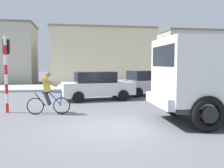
{
  "coord_description": "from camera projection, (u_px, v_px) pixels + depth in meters",
  "views": [
    {
      "loc": [
        -1.21,
        -7.61,
        2.03
      ],
      "look_at": [
        0.5,
        2.5,
        1.2
      ],
      "focal_mm": 39.73,
      "sensor_mm": 36.0,
      "label": 1
    }
  ],
  "objects": [
    {
      "name": "sidewalk_far",
      "position": [
        85.0,
        87.0,
        21.03
      ],
      "size": [
        80.0,
        5.0,
        0.16
      ],
      "primitive_type": "cube",
      "color": "#ADADA8",
      "rests_on": "ground"
    },
    {
      "name": "traffic_light_pole",
      "position": [
        6.0,
        63.0,
        10.26
      ],
      "size": [
        0.24,
        0.43,
        3.2
      ],
      "color": "red",
      "rests_on": "ground"
    },
    {
      "name": "building_corner_right",
      "position": [
        191.0,
        57.0,
        30.03
      ],
      "size": [
        8.43,
        6.85,
        5.82
      ],
      "color": "#B2AD9E",
      "rests_on": "ground"
    },
    {
      "name": "ground_plane",
      "position": [
        110.0,
        128.0,
        7.85
      ],
      "size": [
        120.0,
        120.0,
        0.0
      ],
      "primitive_type": "plane",
      "color": "slate"
    },
    {
      "name": "car_far_side",
      "position": [
        97.0,
        85.0,
        14.05
      ],
      "size": [
        4.17,
        2.23,
        1.6
      ],
      "color": "white",
      "rests_on": "ground"
    },
    {
      "name": "car_white_mid",
      "position": [
        148.0,
        83.0,
        16.23
      ],
      "size": [
        4.3,
        2.64,
        1.6
      ],
      "color": "#B7B7BC",
      "rests_on": "ground"
    },
    {
      "name": "cyclist",
      "position": [
        48.0,
        93.0,
        9.96
      ],
      "size": [
        1.73,
        0.5,
        1.72
      ],
      "color": "black",
      "rests_on": "ground"
    },
    {
      "name": "building_mid_block",
      "position": [
        101.0,
        56.0,
        26.45
      ],
      "size": [
        10.56,
        5.82,
        5.71
      ],
      "color": "beige",
      "rests_on": "ground"
    }
  ]
}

